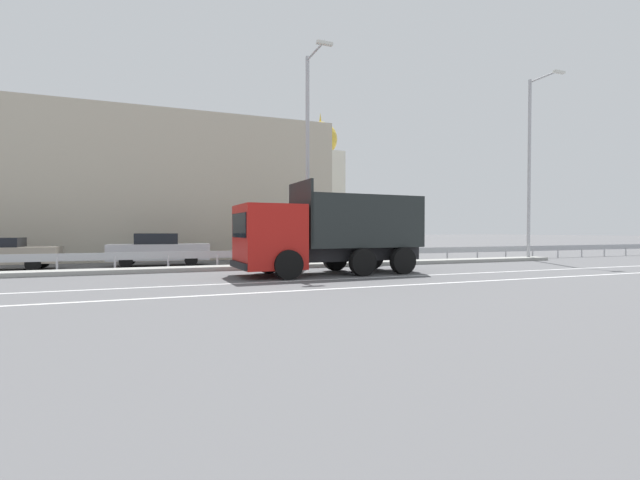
# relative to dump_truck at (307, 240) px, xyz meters

# --- Properties ---
(ground_plane) EXTENTS (320.00, 320.00, 0.00)m
(ground_plane) POSITION_rel_dump_truck_xyz_m (1.42, 0.50, -1.35)
(ground_plane) COLOR #565659
(lane_strip_0) EXTENTS (51.67, 0.16, 0.01)m
(lane_strip_0) POSITION_rel_dump_truck_xyz_m (1.04, -1.75, -1.35)
(lane_strip_0) COLOR silver
(lane_strip_0) RESTS_ON ground_plane
(lane_strip_1) EXTENTS (51.67, 0.16, 0.01)m
(lane_strip_1) POSITION_rel_dump_truck_xyz_m (1.04, -4.05, -1.35)
(lane_strip_1) COLOR silver
(lane_strip_1) RESTS_ON ground_plane
(median_island) EXTENTS (28.42, 1.10, 0.18)m
(median_island) POSITION_rel_dump_truck_xyz_m (1.42, 3.26, -1.26)
(median_island) COLOR gray
(median_island) RESTS_ON ground_plane
(median_guardrail) EXTENTS (51.67, 0.09, 0.78)m
(median_guardrail) POSITION_rel_dump_truck_xyz_m (1.42, 4.44, -0.78)
(median_guardrail) COLOR #9EA0A5
(median_guardrail) RESTS_ON ground_plane
(dump_truck) EXTENTS (7.55, 2.99, 3.58)m
(dump_truck) POSITION_rel_dump_truck_xyz_m (0.00, 0.00, 0.00)
(dump_truck) COLOR red
(dump_truck) RESTS_ON ground_plane
(median_road_sign) EXTENTS (0.70, 0.16, 2.17)m
(median_road_sign) POSITION_rel_dump_truck_xyz_m (4.72, 3.26, -0.22)
(median_road_sign) COLOR white
(median_road_sign) RESTS_ON ground_plane
(street_lamp_1) EXTENTS (0.70, 2.26, 9.76)m
(street_lamp_1) POSITION_rel_dump_truck_xyz_m (1.15, 3.09, 4.03)
(street_lamp_1) COLOR #ADADB2
(street_lamp_1) RESTS_ON ground_plane
(street_lamp_2) EXTENTS (0.70, 2.13, 10.50)m
(street_lamp_2) POSITION_rel_dump_truck_xyz_m (14.92, 3.32, 4.39)
(street_lamp_2) COLOR #ADADB2
(street_lamp_2) RESTS_ON ground_plane
(parked_car_1) EXTENTS (4.45, 1.87, 1.41)m
(parked_car_1) POSITION_rel_dump_truck_xyz_m (-11.72, 6.42, -0.62)
(parked_car_1) COLOR gray
(parked_car_1) RESTS_ON ground_plane
(parked_car_2) EXTENTS (4.65, 1.99, 1.58)m
(parked_car_2) POSITION_rel_dump_truck_xyz_m (-5.32, 6.63, -0.55)
(parked_car_2) COLOR #A3A3A8
(parked_car_2) RESTS_ON ground_plane
(parked_car_3) EXTENTS (4.52, 2.12, 1.34)m
(parked_car_3) POSITION_rel_dump_truck_xyz_m (1.32, 6.93, -0.66)
(parked_car_3) COLOR #B27A14
(parked_car_3) RESTS_ON ground_plane
(background_building_0) EXTENTS (21.73, 9.66, 8.57)m
(background_building_0) POSITION_rel_dump_truck_xyz_m (-5.80, 14.57, 2.94)
(background_building_0) COLOR #B7AD99
(background_building_0) RESTS_ON ground_plane
(church_tower) EXTENTS (3.60, 3.60, 12.89)m
(church_tower) POSITION_rel_dump_truck_xyz_m (9.11, 22.39, 4.51)
(church_tower) COLOR silver
(church_tower) RESTS_ON ground_plane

